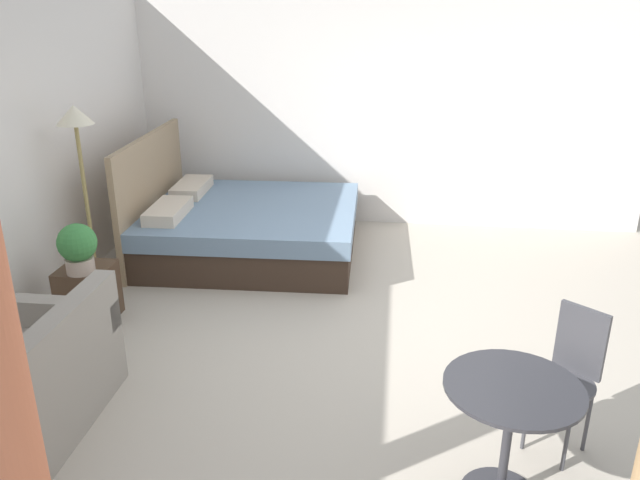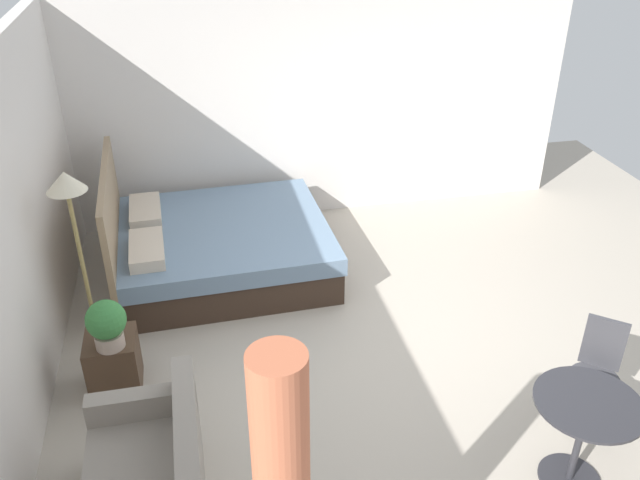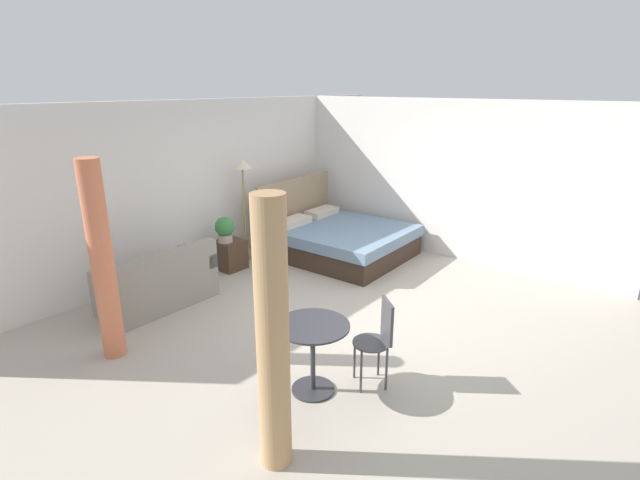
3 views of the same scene
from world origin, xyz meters
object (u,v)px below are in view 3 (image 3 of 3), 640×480
object	(u,v)px
bed	(339,239)
couch	(159,286)
potted_plant	(225,229)
balcony_table	(313,345)
nightstand	(230,254)
floor_lamp	(243,175)
cafe_chair_near_window	(379,335)

from	to	relation	value
bed	couch	size ratio (longest dim) A/B	1.50
bed	potted_plant	distance (m)	2.03
couch	balcony_table	size ratio (longest dim) A/B	2.07
bed	nightstand	xyz separation A→B (m)	(-1.66, 0.96, -0.05)
floor_lamp	cafe_chair_near_window	world-z (taller)	floor_lamp
couch	balcony_table	world-z (taller)	couch
bed	floor_lamp	world-z (taller)	floor_lamp
bed	potted_plant	xyz separation A→B (m)	(-1.76, 0.93, 0.42)
floor_lamp	balcony_table	world-z (taller)	floor_lamp
nightstand	balcony_table	world-z (taller)	balcony_table
nightstand	floor_lamp	bearing A→B (deg)	19.42
bed	potted_plant	size ratio (longest dim) A/B	5.45
bed	balcony_table	xyz separation A→B (m)	(-3.32, -2.20, 0.21)
couch	cafe_chair_near_window	xyz separation A→B (m)	(0.37, -3.26, 0.25)
nightstand	balcony_table	xyz separation A→B (m)	(-1.66, -3.16, 0.26)
nightstand	balcony_table	distance (m)	3.58
couch	cafe_chair_near_window	world-z (taller)	cafe_chair_near_window
couch	balcony_table	distance (m)	2.85
potted_plant	cafe_chair_near_window	bearing A→B (deg)	-106.47
nightstand	floor_lamp	world-z (taller)	floor_lamp
floor_lamp	bed	bearing A→B (deg)	-44.73
bed	couch	world-z (taller)	bed
couch	potted_plant	world-z (taller)	potted_plant
couch	nightstand	bearing A→B (deg)	12.01
nightstand	cafe_chair_near_window	world-z (taller)	cafe_chair_near_window
nightstand	bed	bearing A→B (deg)	-29.99
couch	cafe_chair_near_window	size ratio (longest dim) A/B	1.65
floor_lamp	nightstand	bearing A→B (deg)	-160.58
nightstand	cafe_chair_near_window	size ratio (longest dim) A/B	0.54
balcony_table	cafe_chair_near_window	xyz separation A→B (m)	(0.50, -0.43, 0.04)
bed	balcony_table	world-z (taller)	bed
bed	couch	distance (m)	3.24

